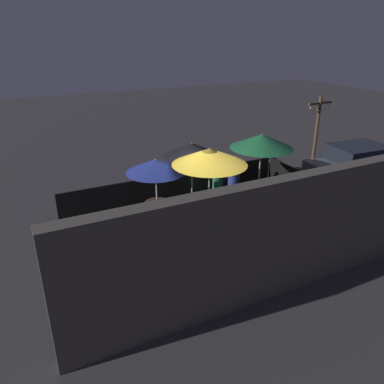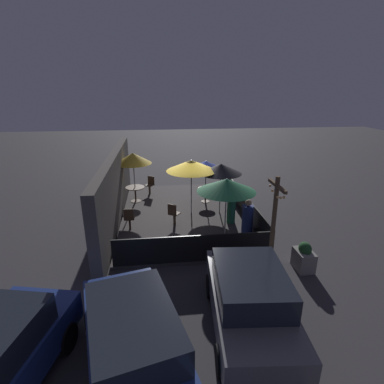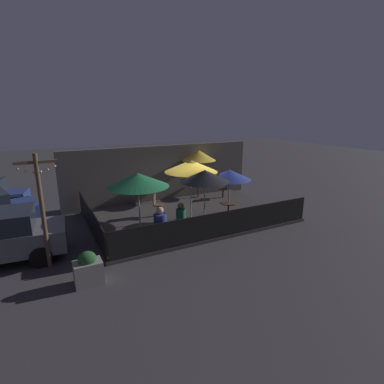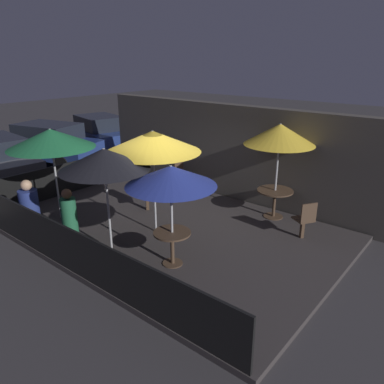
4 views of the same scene
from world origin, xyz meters
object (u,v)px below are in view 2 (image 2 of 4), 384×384
object	(u,v)px
light_post	(273,230)
parked_car_1	(134,345)
patio_umbrella_4	(227,185)
dining_table_0	(205,191)
patio_umbrella_3	(191,165)
patron_0	(247,218)
patio_umbrella_2	(221,169)
patio_chair_0	(174,213)
parked_car_0	(249,299)
patron_1	(231,210)
planter_box	(304,257)
dining_table_1	(135,190)
patio_umbrella_0	(206,165)
patio_umbrella_1	(133,158)
patio_chair_2	(129,218)
patio_chair_1	(150,184)

from	to	relation	value
light_post	parked_car_1	xyz separation A→B (m)	(-2.38, 3.59, -1.09)
patio_umbrella_4	dining_table_0	bearing A→B (deg)	1.84
patio_umbrella_3	dining_table_0	size ratio (longest dim) A/B	3.25
patron_0	light_post	world-z (taller)	light_post
patio_umbrella_2	parked_car_1	xyz separation A→B (m)	(-7.90, 3.31, -1.35)
patio_chair_0	patio_umbrella_2	bearing A→B (deg)	-28.42
parked_car_0	parked_car_1	bearing A→B (deg)	116.37
dining_table_0	patron_1	distance (m)	2.64
patio_umbrella_4	planter_box	size ratio (longest dim) A/B	2.48
planter_box	parked_car_1	distance (m)	6.08
patio_umbrella_3	patron_0	distance (m)	3.36
light_post	patio_umbrella_3	bearing A→B (deg)	15.68
patron_0	dining_table_1	bearing A→B (deg)	-140.05
patio_chair_0	patron_1	world-z (taller)	patron_1
patio_umbrella_3	parked_car_1	xyz separation A→B (m)	(-7.99, 2.02, -1.50)
patio_umbrella_2	planter_box	xyz separation A→B (m)	(-4.62, -1.80, -1.77)
patio_umbrella_0	planter_box	size ratio (longest dim) A/B	2.21
patron_1	patio_umbrella_4	bearing A→B (deg)	-142.28
patron_1	planter_box	distance (m)	3.83
patio_umbrella_0	patio_chair_0	world-z (taller)	patio_umbrella_0
patio_umbrella_3	planter_box	distance (m)	5.95
patron_1	parked_car_1	bearing A→B (deg)	-147.25
patio_umbrella_1	patio_chair_2	size ratio (longest dim) A/B	2.61
light_post	parked_car_1	distance (m)	4.44
patio_umbrella_2	light_post	xyz separation A→B (m)	(-5.52, -0.28, -0.26)
patron_0	patio_umbrella_4	bearing A→B (deg)	-77.60
patio_umbrella_1	parked_car_1	xyz separation A→B (m)	(-9.78, -0.61, -1.49)
dining_table_0	patron_1	bearing A→B (deg)	-164.77
patio_umbrella_1	dining_table_0	xyz separation A→B (m)	(-0.46, -3.48, -1.65)
patio_chair_1	light_post	world-z (taller)	light_post
patio_chair_0	patio_chair_1	distance (m)	4.27
dining_table_0	dining_table_1	distance (m)	3.51
patio_chair_1	parked_car_1	bearing A→B (deg)	31.28
patio_umbrella_1	patron_1	xyz separation A→B (m)	(-3.01, -4.17, -1.65)
patio_umbrella_0	light_post	world-z (taller)	light_post
patio_chair_2	parked_car_0	xyz separation A→B (m)	(-5.50, -3.24, 0.20)
patio_chair_0	patron_0	xyz separation A→B (m)	(-0.97, -2.84, 0.08)
patio_chair_0	patio_chair_1	size ratio (longest dim) A/B	1.02
patio_umbrella_3	parked_car_0	distance (m)	7.14
patio_umbrella_3	patron_1	bearing A→B (deg)	-128.12
patio_umbrella_4	parked_car_0	bearing A→B (deg)	174.79
dining_table_1	parked_car_0	size ratio (longest dim) A/B	0.23
planter_box	parked_car_0	xyz separation A→B (m)	(-2.25, 2.51, 0.42)
light_post	parked_car_1	bearing A→B (deg)	123.52
dining_table_1	patron_1	bearing A→B (deg)	-125.78
dining_table_0	patron_1	size ratio (longest dim) A/B	0.61
parked_car_0	planter_box	bearing A→B (deg)	-43.37
patio_umbrella_0	dining_table_1	size ratio (longest dim) A/B	2.24
patio_umbrella_0	patio_umbrella_4	xyz separation A→B (m)	(-3.90, -0.12, 0.22)
patio_umbrella_2	patio_chair_0	bearing A→B (deg)	117.19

